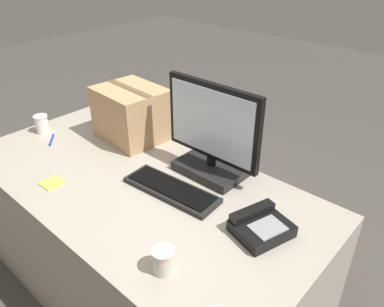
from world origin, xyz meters
name	(u,v)px	position (x,y,z in m)	size (l,w,h in m)	color
ground_plane	(145,290)	(0.00, 0.00, 0.00)	(12.00, 12.00, 0.00)	#47423D
office_desk	(141,240)	(0.00, 0.00, 0.38)	(1.80, 0.90, 0.76)	#A89E8E
monitor	(212,139)	(0.22, 0.29, 0.94)	(0.51, 0.23, 0.45)	black
keyboard	(171,189)	(0.19, 0.05, 0.77)	(0.46, 0.19, 0.03)	black
desk_phone	(261,226)	(0.63, 0.09, 0.79)	(0.23, 0.25, 0.08)	black
paper_cup_left	(42,124)	(-0.78, -0.03, 0.81)	(0.08, 0.08, 0.10)	white
paper_cup_right	(163,260)	(0.50, -0.29, 0.80)	(0.08, 0.08, 0.09)	beige
cardboard_box	(132,113)	(-0.34, 0.28, 0.90)	(0.38, 0.33, 0.29)	tan
pen_marker	(52,140)	(-0.64, -0.06, 0.76)	(0.10, 0.09, 0.01)	#1933B2
sticky_note_pad	(52,183)	(-0.26, -0.28, 0.76)	(0.09, 0.09, 0.01)	#E5DB4C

